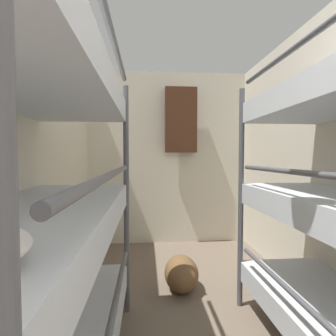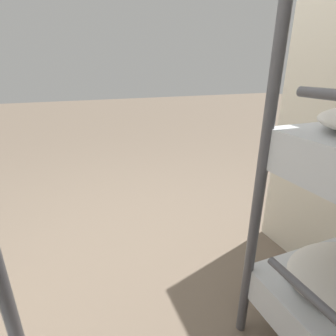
% 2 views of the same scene
% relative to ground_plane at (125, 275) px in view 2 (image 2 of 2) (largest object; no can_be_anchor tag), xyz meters
% --- Properties ---
extents(ground_plane, '(20.00, 20.00, 0.00)m').
position_rel_ground_plane_xyz_m(ground_plane, '(0.00, 0.00, 0.00)').
color(ground_plane, '#6B5B4C').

